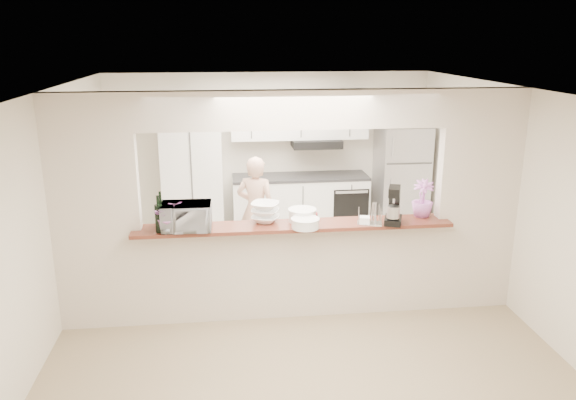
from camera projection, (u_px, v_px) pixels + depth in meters
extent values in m
plane|color=gray|center=(293.00, 314.00, 6.34)|extent=(6.00, 6.00, 0.00)
cube|color=beige|center=(279.00, 261.00, 7.82)|extent=(5.00, 2.90, 0.01)
cube|color=beige|center=(96.00, 215.00, 5.76)|extent=(0.90, 0.15, 2.50)
cube|color=beige|center=(477.00, 202.00, 6.22)|extent=(0.90, 0.15, 2.50)
cube|color=beige|center=(294.00, 110.00, 5.70)|extent=(3.20, 0.15, 0.40)
cube|color=beige|center=(293.00, 271.00, 6.20)|extent=(3.20, 0.15, 1.05)
cube|color=brown|center=(294.00, 226.00, 6.00)|extent=(3.40, 0.38, 0.04)
cube|color=silver|center=(193.00, 172.00, 8.49)|extent=(0.90, 0.60, 2.10)
cube|color=silver|center=(300.00, 206.00, 8.84)|extent=(2.10, 0.60, 0.90)
cube|color=#2D2D2F|center=(300.00, 177.00, 8.71)|extent=(2.10, 0.62, 0.04)
cube|color=silver|center=(300.00, 114.00, 8.56)|extent=(2.10, 0.35, 0.75)
cube|color=black|center=(316.00, 143.00, 8.61)|extent=(0.75, 0.45, 0.12)
cube|color=black|center=(351.00, 207.00, 8.62)|extent=(0.55, 0.02, 0.55)
cube|color=silver|center=(401.00, 179.00, 8.86)|extent=(0.75, 0.70, 1.70)
imported|color=pink|center=(169.00, 216.00, 5.70)|extent=(0.37, 0.35, 0.34)
cylinder|color=black|center=(161.00, 213.00, 5.91)|extent=(0.07, 0.07, 0.28)
cylinder|color=black|center=(160.00, 196.00, 5.86)|extent=(0.03, 0.03, 0.10)
cylinder|color=black|center=(159.00, 219.00, 5.70)|extent=(0.08, 0.08, 0.29)
cylinder|color=black|center=(158.00, 200.00, 5.64)|extent=(0.03, 0.03, 0.10)
imported|color=#B2B1B6|center=(187.00, 217.00, 5.78)|extent=(0.51, 0.35, 0.28)
imported|color=white|center=(265.00, 213.00, 6.02)|extent=(0.38, 0.38, 0.22)
cylinder|color=white|center=(302.00, 215.00, 6.06)|extent=(0.30, 0.30, 0.13)
cylinder|color=white|center=(302.00, 209.00, 6.04)|extent=(0.31, 0.31, 0.01)
cylinder|color=white|center=(305.00, 223.00, 5.86)|extent=(0.29, 0.29, 0.10)
cylinder|color=white|center=(305.00, 219.00, 5.84)|extent=(0.30, 0.30, 0.01)
cylinder|color=maroon|center=(311.00, 216.00, 6.13)|extent=(0.15, 0.15, 0.07)
cylinder|color=beige|center=(297.00, 217.00, 6.11)|extent=(0.14, 0.14, 0.06)
cube|color=silver|center=(370.00, 223.00, 5.98)|extent=(0.29, 0.21, 0.02)
cube|color=white|center=(370.00, 220.00, 5.97)|extent=(0.13, 0.13, 0.06)
cube|color=black|center=(393.00, 220.00, 6.00)|extent=(0.26, 0.31, 0.07)
cube|color=black|center=(394.00, 202.00, 6.04)|extent=(0.14, 0.13, 0.29)
cube|color=black|center=(395.00, 191.00, 5.90)|extent=(0.19, 0.26, 0.10)
cylinder|color=#B7B7BC|center=(393.00, 212.00, 5.92)|extent=(0.14, 0.14, 0.13)
imported|color=#C375DA|center=(423.00, 198.00, 6.19)|extent=(0.28, 0.28, 0.41)
imported|color=#D4A28A|center=(256.00, 210.00, 7.63)|extent=(0.63, 0.52, 1.48)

